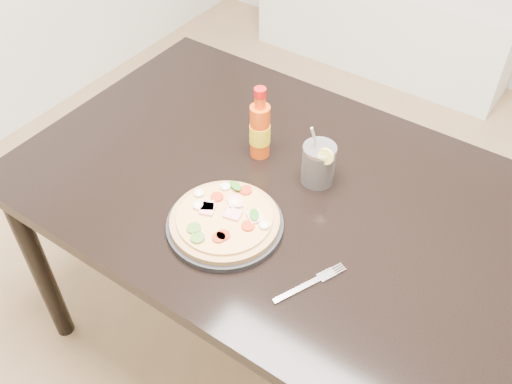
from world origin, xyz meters
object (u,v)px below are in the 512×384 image
Objects in this scene: plate at (225,225)px; pizza at (225,219)px; hot_sauce_bottle at (260,129)px; cola_cup at (318,165)px; fork at (312,283)px; media_console at (382,23)px; dining_table at (281,209)px.

pizza reaches higher than plate.
cola_cup is at bearing -0.33° from hot_sauce_bottle.
hot_sauce_bottle reaches higher than pizza.
media_console is at bearing 134.03° from fork.
plate is at bearing -76.80° from media_console.
cola_cup is (0.06, 0.08, 0.14)m from dining_table.
hot_sauce_bottle is 0.15× the size of media_console.
pizza is 0.29m from hot_sauce_bottle.
hot_sauce_bottle is at bearing 163.55° from fork.
pizza reaches higher than fork.
fork is at bearing -45.05° from dining_table.
pizza reaches higher than dining_table.
hot_sauce_bottle is (-0.08, 0.27, 0.08)m from plate.
dining_table is at bearing 159.31° from fork.
fork is (0.16, -0.30, -0.05)m from cola_cup.
pizza is at bearing -76.81° from media_console.
media_console is at bearing 103.20° from plate.
cola_cup is (0.10, 0.27, 0.03)m from pizza.
pizza is at bearing -161.41° from fork.
dining_table is at bearing -128.28° from cola_cup.
fork is at bearing -70.32° from media_console.
fork reaches higher than media_console.
plate is at bearing -61.38° from pizza.
hot_sauce_bottle reaches higher than dining_table.
hot_sauce_bottle is (-0.08, 0.27, 0.06)m from pizza.
fork is (0.26, -0.02, -0.01)m from plate.
cola_cup reaches higher than pizza.
media_console is (-0.57, 1.76, -0.55)m from cola_cup.
cola_cup reaches higher than plate.
cola_cup reaches higher than fork.
cola_cup is at bearing 69.78° from pizza.
pizza is at bearing 118.62° from plate.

